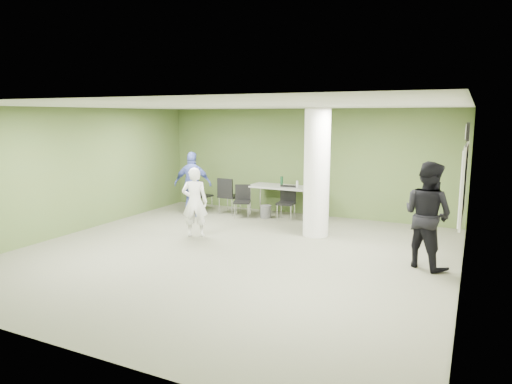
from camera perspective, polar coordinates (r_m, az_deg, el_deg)
The scene contains 17 objects.
floor at distance 8.85m, azimuth -2.96°, elevation -7.71°, with size 8.00×8.00×0.00m, color #575946.
ceiling at distance 8.45m, azimuth -3.13°, elevation 10.73°, with size 8.00×8.00×0.00m, color white.
wall_back at distance 12.17m, azimuth 6.08°, elevation 3.74°, with size 8.00×0.02×2.80m, color #4B5D2B.
wall_left at distance 11.02m, azimuth -21.60°, elevation 2.51°, with size 0.02×8.00×2.80m, color #4B5D2B.
wall_right_cream at distance 7.50m, azimuth 24.82°, elevation -0.73°, with size 0.02×8.00×2.80m, color beige.
column at distance 9.97m, azimuth 7.60°, elevation 2.42°, with size 0.56×0.56×2.80m, color silver.
whiteboard at distance 8.68m, azimuth 24.53°, elevation 1.24°, with size 0.05×2.30×1.30m.
wall_clock at distance 8.61m, azimuth 24.93°, elevation 6.85°, with size 0.06×0.32×0.32m.
folding_table at distance 11.89m, azimuth 3.24°, elevation 0.52°, with size 1.72×0.78×1.06m.
wastebasket at distance 11.79m, azimuth 1.23°, elevation -2.48°, with size 0.28×0.28×0.33m, color #4C4C4C.
chair_back_left at distance 12.67m, azimuth -6.92°, elevation -0.15°, with size 0.51×0.51×0.86m.
chair_back_right at distance 12.16m, azimuth -3.55°, elevation -0.14°, with size 0.52×0.52×0.99m.
chair_table_left at distance 11.86m, azimuth -1.72°, elevation -0.82°, with size 0.54×0.54×0.84m.
chair_table_right at distance 11.64m, azimuth 3.88°, elevation -0.97°, with size 0.47×0.47×0.86m.
woman_white at distance 10.00m, azimuth -7.66°, elevation -1.26°, with size 0.55×0.36×1.52m, color white.
man_black at distance 8.40m, azimuth 20.63°, elevation -2.70°, with size 0.90×0.70×1.86m, color black.
man_blue at distance 12.00m, azimuth -7.89°, elevation 0.96°, with size 0.99×0.41×1.70m, color #404E9E.
Camera 1 is at (4.08, -7.40, 2.63)m, focal length 32.00 mm.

